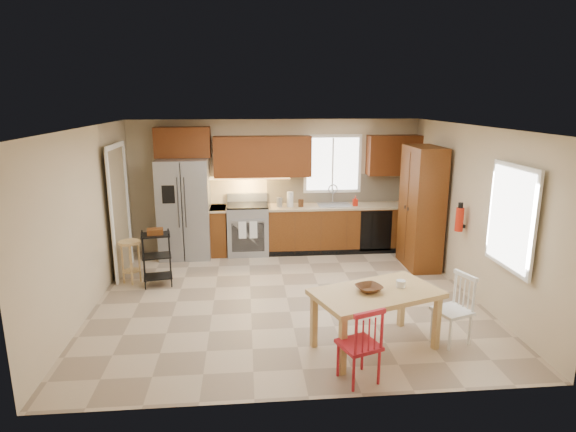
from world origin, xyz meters
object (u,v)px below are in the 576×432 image
at_px(dining_table, 375,320).
at_px(chair_red, 359,343).
at_px(refrigerator, 185,208).
at_px(pantry, 421,208).
at_px(table_bowl, 369,292).
at_px(bar_stool, 131,262).
at_px(table_jar, 401,285).
at_px(range_stove, 248,230).
at_px(soap_bottle, 355,201).
at_px(fire_extinguisher, 459,219).
at_px(chair_white, 452,310).
at_px(utility_cart, 157,259).

xyz_separation_m(dining_table, chair_red, (-0.35, -0.65, 0.07)).
distance_m(refrigerator, chair_red, 4.90).
bearing_deg(chair_red, dining_table, 41.96).
relative_size(pantry, dining_table, 1.46).
relative_size(table_bowl, bar_stool, 0.42).
bearing_deg(refrigerator, table_jar, -50.89).
height_order(refrigerator, table_jar, refrigerator).
bearing_deg(bar_stool, table_jar, -43.15).
xyz_separation_m(refrigerator, range_stove, (1.15, 0.06, -0.45)).
bearing_deg(soap_bottle, chair_red, -102.17).
distance_m(range_stove, pantry, 3.19).
distance_m(range_stove, bar_stool, 2.31).
height_order(fire_extinguisher, chair_white, fire_extinguisher).
bearing_deg(table_bowl, range_stove, 110.03).
relative_size(soap_bottle, pantry, 0.09).
distance_m(dining_table, chair_white, 0.95).
bearing_deg(table_bowl, chair_white, 2.75).
distance_m(soap_bottle, chair_white, 3.67).
xyz_separation_m(refrigerator, table_bowl, (2.51, -3.68, -0.20)).
relative_size(pantry, fire_extinguisher, 5.83).
height_order(chair_red, chair_white, same).
bearing_deg(pantry, dining_table, -119.04).
height_order(refrigerator, fire_extinguisher, refrigerator).
relative_size(range_stove, pantry, 0.44).
bearing_deg(table_bowl, bar_stool, 143.55).
bearing_deg(fire_extinguisher, soap_bottle, 120.53).
bearing_deg(table_bowl, pantry, 59.55).
height_order(dining_table, utility_cart, utility_cart).
relative_size(pantry, utility_cart, 2.40).
relative_size(soap_bottle, dining_table, 0.13).
relative_size(chair_red, bar_stool, 1.23).
relative_size(soap_bottle, chair_white, 0.23).
xyz_separation_m(refrigerator, table_jar, (2.92, -3.59, -0.17)).
relative_size(fire_extinguisher, dining_table, 0.25).
bearing_deg(bar_stool, soap_bottle, 7.07).
bearing_deg(chair_red, utility_cart, 111.60).
distance_m(refrigerator, range_stove, 1.24).
distance_m(dining_table, table_bowl, 0.37).
bearing_deg(chair_red, pantry, 41.36).
distance_m(soap_bottle, dining_table, 3.75).
relative_size(chair_white, bar_stool, 1.23).
relative_size(pantry, table_bowl, 7.21).
relative_size(refrigerator, table_bowl, 6.25).
distance_m(pantry, table_bowl, 3.21).
xyz_separation_m(chair_red, table_bowl, (0.26, 0.65, 0.29)).
xyz_separation_m(table_jar, utility_cart, (-3.20, 2.14, -0.30)).
height_order(range_stove, table_bowl, range_stove).
xyz_separation_m(pantry, chair_white, (-0.58, -2.70, -0.63)).
bearing_deg(range_stove, pantry, -18.29).
height_order(range_stove, utility_cart, range_stove).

